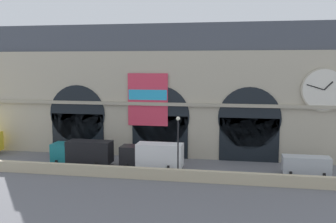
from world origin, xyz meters
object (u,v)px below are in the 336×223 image
at_px(box_truck_center, 153,155).
at_px(street_lamp_quayside, 178,139).
at_px(box_truck_midwest, 83,152).
at_px(van_east, 306,165).

distance_m(box_truck_center, street_lamp_quayside, 5.65).
distance_m(box_truck_midwest, street_lamp_quayside, 13.22).
relative_size(box_truck_midwest, street_lamp_quayside, 1.09).
distance_m(box_truck_midwest, box_truck_center, 8.86).
xyz_separation_m(box_truck_midwest, street_lamp_quayside, (12.48, -3.39, 2.71)).
bearing_deg(box_truck_midwest, van_east, 0.91).
height_order(van_east, street_lamp_quayside, street_lamp_quayside).
bearing_deg(box_truck_center, box_truck_midwest, 179.96).
distance_m(box_truck_center, van_east, 17.66).
height_order(box_truck_center, van_east, box_truck_center).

